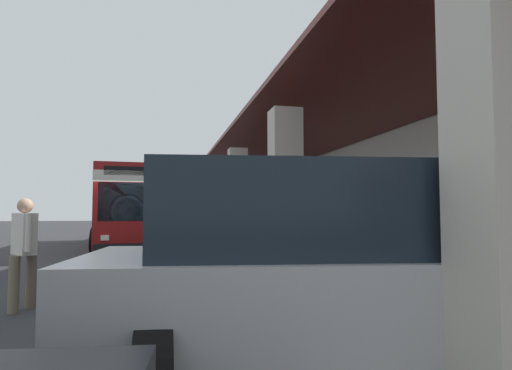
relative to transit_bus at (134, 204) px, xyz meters
The scene contains 7 objects.
ground 8.99m from the transit_bus, 57.57° to the left, with size 120.00×120.00×0.00m, color #2D2D30.
curb_strip 4.98m from the transit_bus, 35.67° to the left, with size 38.07×0.50×0.12m, color #9E998E.
plaza_building 13.00m from the transit_bus, 72.98° to the left, with size 32.02×15.35×6.95m.
transit_bus is the anchor object (origin of this frame).
parked_suv_silver 15.98m from the transit_bus, 10.38° to the left, with size 3.10×5.00×1.97m.
pedestrian 12.07m from the transit_bus, ahead, with size 0.64×0.47×1.76m.
potted_palm 9.28m from the transit_bus, 27.80° to the left, with size 1.86×1.99×2.73m.
Camera 1 is at (14.81, 1.79, 1.56)m, focal length 30.33 mm.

